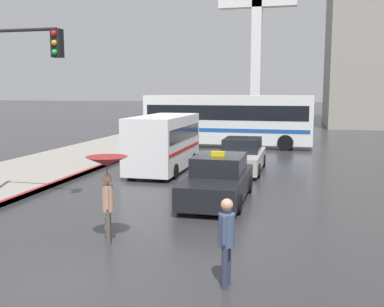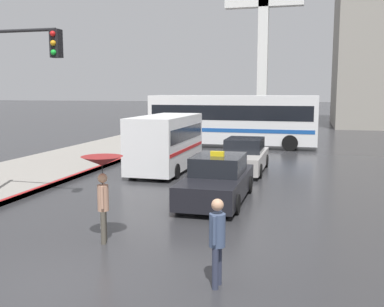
{
  "view_description": "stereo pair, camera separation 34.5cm",
  "coord_description": "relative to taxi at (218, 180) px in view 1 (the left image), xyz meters",
  "views": [
    {
      "loc": [
        4.11,
        -6.92,
        3.57
      ],
      "look_at": [
        0.48,
        8.3,
        1.4
      ],
      "focal_mm": 42.0,
      "sensor_mm": 36.0,
      "label": 1
    },
    {
      "loc": [
        4.45,
        -6.84,
        3.57
      ],
      "look_at": [
        0.48,
        8.3,
        1.4
      ],
      "focal_mm": 42.0,
      "sensor_mm": 36.0,
      "label": 2
    }
  ],
  "objects": [
    {
      "name": "sedan_red",
      "position": [
        0.06,
        5.68,
        -0.01
      ],
      "size": [
        1.91,
        4.5,
        1.48
      ],
      "rotation": [
        0.0,
        0.0,
        3.14
      ],
      "color": "#B7B2AD",
      "rests_on": "ground_plane"
    },
    {
      "name": "city_bus",
      "position": [
        -1.98,
        14.56,
        1.16
      ],
      "size": [
        10.75,
        2.8,
        3.31
      ],
      "rotation": [
        0.0,
        0.0,
        -1.59
      ],
      "color": "silver",
      "rests_on": "ground_plane"
    },
    {
      "name": "pedestrian_man",
      "position": [
        1.31,
        -6.47,
        0.3
      ],
      "size": [
        0.32,
        0.45,
        1.66
      ],
      "rotation": [
        0.0,
        0.0,
        -1.66
      ],
      "color": "#2D3347",
      "rests_on": "ground_plane"
    },
    {
      "name": "taxi",
      "position": [
        0.0,
        0.0,
        0.0
      ],
      "size": [
        1.91,
        4.66,
        1.65
      ],
      "rotation": [
        0.0,
        0.0,
        3.14
      ],
      "color": "black",
      "rests_on": "ground_plane"
    },
    {
      "name": "pedestrian_with_umbrella",
      "position": [
        -1.78,
        -4.76,
        0.99
      ],
      "size": [
        0.98,
        0.98,
        2.08
      ],
      "rotation": [
        0.0,
        0.0,
        1.91
      ],
      "color": "#4C473D",
      "rests_on": "ground_plane"
    },
    {
      "name": "monument_cross",
      "position": [
        -1.51,
        28.07,
        8.43
      ],
      "size": [
        7.06,
        0.9,
        16.05
      ],
      "color": "white",
      "rests_on": "ground_plane"
    },
    {
      "name": "traffic_light",
      "position": [
        -5.95,
        -2.42,
        3.21
      ],
      "size": [
        3.08,
        0.38,
        5.63
      ],
      "color": "black",
      "rests_on": "ground_plane"
    },
    {
      "name": "ground_plane",
      "position": [
        -1.59,
        -7.35,
        -0.68
      ],
      "size": [
        300.0,
        300.0,
        0.0
      ],
      "primitive_type": "plane",
      "color": "#2D2D30"
    },
    {
      "name": "ambulance_van",
      "position": [
        -3.33,
        4.81,
        0.71
      ],
      "size": [
        2.12,
        5.35,
        2.5
      ],
      "rotation": [
        0.0,
        0.0,
        3.14
      ],
      "color": "white",
      "rests_on": "ground_plane"
    }
  ]
}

